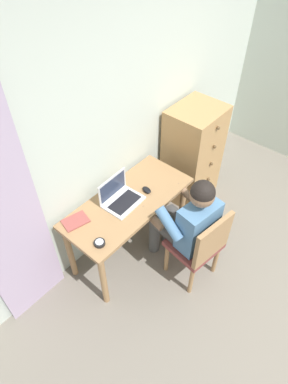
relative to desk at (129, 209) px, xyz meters
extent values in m
cube|color=silver|center=(0.37, 0.35, 0.63)|extent=(4.80, 0.05, 2.50)
cube|color=#B29EBC|center=(-0.95, 0.28, 0.51)|extent=(0.55, 0.03, 2.27)
cube|color=#9E754C|center=(0.00, 0.00, 0.10)|extent=(1.25, 0.55, 0.03)
cylinder|color=#9E754C|center=(-0.57, -0.22, -0.27)|extent=(0.06, 0.06, 0.70)
cylinder|color=#9E754C|center=(0.57, -0.22, -0.27)|extent=(0.06, 0.06, 0.70)
cylinder|color=#9E754C|center=(-0.57, 0.22, -0.27)|extent=(0.06, 0.06, 0.70)
cylinder|color=#9E754C|center=(0.57, 0.22, -0.27)|extent=(0.06, 0.06, 0.70)
cube|color=tan|center=(1.10, 0.05, -0.05)|extent=(0.57, 0.47, 1.14)
sphere|color=brown|center=(1.10, -0.20, -0.50)|extent=(0.04, 0.04, 0.04)
sphere|color=brown|center=(1.10, -0.20, -0.28)|extent=(0.04, 0.04, 0.04)
sphere|color=brown|center=(1.10, -0.20, -0.05)|extent=(0.04, 0.04, 0.04)
sphere|color=brown|center=(1.10, -0.20, 0.18)|extent=(0.04, 0.04, 0.04)
sphere|color=brown|center=(1.10, -0.20, 0.41)|extent=(0.04, 0.04, 0.04)
cube|color=brown|center=(0.20, -0.61, -0.19)|extent=(0.47, 0.45, 0.05)
cube|color=#9E754C|center=(0.17, -0.79, 0.04)|extent=(0.42, 0.10, 0.42)
cylinder|color=#9E754C|center=(0.39, -0.48, -0.42)|extent=(0.04, 0.04, 0.40)
cylinder|color=#9E754C|center=(0.05, -0.43, -0.42)|extent=(0.04, 0.04, 0.40)
cylinder|color=#9E754C|center=(0.34, -0.79, -0.42)|extent=(0.04, 0.04, 0.40)
cylinder|color=#9E754C|center=(0.01, -0.75, -0.42)|extent=(0.04, 0.04, 0.40)
cylinder|color=#4C4C4C|center=(0.31, -0.41, -0.15)|extent=(0.19, 0.42, 0.14)
cylinder|color=#4C4C4C|center=(0.14, -0.38, -0.15)|extent=(0.19, 0.42, 0.14)
cylinder|color=#4C4C4C|center=(0.34, -0.21, -0.38)|extent=(0.11, 0.11, 0.47)
cylinder|color=#4C4C4C|center=(0.16, -0.18, -0.38)|extent=(0.11, 0.11, 0.47)
cube|color=teal|center=(0.19, -0.62, 0.08)|extent=(0.38, 0.25, 0.46)
cylinder|color=teal|center=(0.43, -0.52, 0.17)|extent=(0.13, 0.31, 0.25)
cylinder|color=teal|center=(-0.01, -0.46, 0.17)|extent=(0.13, 0.31, 0.25)
cylinder|color=#846047|center=(0.46, -0.32, 0.06)|extent=(0.11, 0.28, 0.11)
cylinder|color=#846047|center=(0.02, -0.26, 0.06)|extent=(0.11, 0.28, 0.11)
sphere|color=#846047|center=(0.19, -0.61, 0.44)|extent=(0.20, 0.20, 0.20)
sphere|color=black|center=(0.19, -0.61, 0.47)|extent=(0.20, 0.20, 0.20)
cube|color=silver|center=(-0.05, 0.01, 0.12)|extent=(0.35, 0.26, 0.02)
cube|color=black|center=(-0.05, 0.00, 0.13)|extent=(0.29, 0.17, 0.00)
cube|color=silver|center=(-0.05, 0.14, 0.24)|extent=(0.34, 0.03, 0.22)
cube|color=#2D3851|center=(-0.05, 0.13, 0.24)|extent=(0.31, 0.02, 0.18)
ellipsoid|color=black|center=(0.20, -0.05, 0.13)|extent=(0.08, 0.11, 0.03)
cylinder|color=black|center=(-0.49, -0.15, 0.13)|extent=(0.09, 0.09, 0.03)
cylinder|color=silver|center=(-0.49, -0.15, 0.14)|extent=(0.06, 0.06, 0.00)
cube|color=#994742|center=(-0.47, 0.17, 0.12)|extent=(0.24, 0.20, 0.01)
camera|label=1|loc=(-1.44, -1.43, 2.26)|focal=30.97mm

